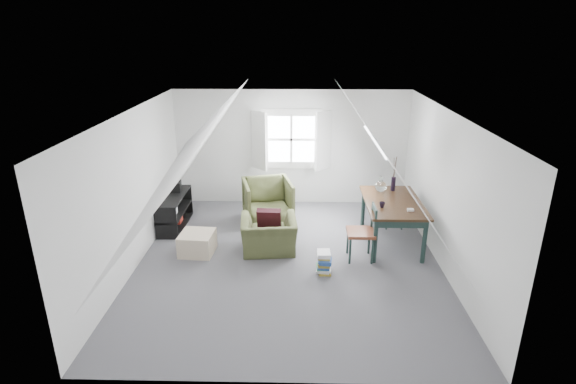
{
  "coord_description": "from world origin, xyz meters",
  "views": [
    {
      "loc": [
        0.14,
        -6.69,
        3.71
      ],
      "look_at": [
        -0.02,
        0.6,
        1.03
      ],
      "focal_mm": 28.0,
      "sensor_mm": 36.0,
      "label": 1
    }
  ],
  "objects_px": {
    "armchair_far": "(268,221)",
    "ottoman": "(197,243)",
    "armchair_near": "(269,251)",
    "dining_table": "(393,207)",
    "magazine_stack": "(324,262)",
    "dining_chair_far": "(394,208)",
    "media_shelf": "(174,213)",
    "dining_chair_near": "(363,232)"
  },
  "relations": [
    {
      "from": "ottoman",
      "to": "dining_chair_near",
      "type": "distance_m",
      "value": 2.85
    },
    {
      "from": "armchair_far",
      "to": "ottoman",
      "type": "relative_size",
      "value": 1.7
    },
    {
      "from": "armchair_near",
      "to": "magazine_stack",
      "type": "bearing_deg",
      "value": 136.86
    },
    {
      "from": "dining_table",
      "to": "media_shelf",
      "type": "height_order",
      "value": "dining_table"
    },
    {
      "from": "dining_table",
      "to": "magazine_stack",
      "type": "distance_m",
      "value": 1.75
    },
    {
      "from": "dining_table",
      "to": "ottoman",
      "type": "bearing_deg",
      "value": -168.58
    },
    {
      "from": "magazine_stack",
      "to": "media_shelf",
      "type": "bearing_deg",
      "value": 149.14
    },
    {
      "from": "ottoman",
      "to": "dining_table",
      "type": "relative_size",
      "value": 0.34
    },
    {
      "from": "armchair_far",
      "to": "media_shelf",
      "type": "xyz_separation_m",
      "value": [
        -1.82,
        -0.33,
        0.29
      ]
    },
    {
      "from": "media_shelf",
      "to": "magazine_stack",
      "type": "height_order",
      "value": "media_shelf"
    },
    {
      "from": "ottoman",
      "to": "dining_table",
      "type": "bearing_deg",
      "value": 7.73
    },
    {
      "from": "media_shelf",
      "to": "armchair_near",
      "type": "bearing_deg",
      "value": -26.36
    },
    {
      "from": "ottoman",
      "to": "media_shelf",
      "type": "distance_m",
      "value": 1.28
    },
    {
      "from": "armchair_near",
      "to": "media_shelf",
      "type": "relative_size",
      "value": 0.76
    },
    {
      "from": "dining_chair_far",
      "to": "magazine_stack",
      "type": "distance_m",
      "value": 2.31
    },
    {
      "from": "dining_chair_near",
      "to": "armchair_far",
      "type": "bearing_deg",
      "value": -121.82
    },
    {
      "from": "armchair_near",
      "to": "dining_chair_far",
      "type": "relative_size",
      "value": 1.2
    },
    {
      "from": "ottoman",
      "to": "dining_chair_far",
      "type": "bearing_deg",
      "value": 17.74
    },
    {
      "from": "media_shelf",
      "to": "dining_chair_near",
      "type": "bearing_deg",
      "value": -18.41
    },
    {
      "from": "armchair_far",
      "to": "dining_chair_far",
      "type": "distance_m",
      "value": 2.53
    },
    {
      "from": "armchair_far",
      "to": "media_shelf",
      "type": "bearing_deg",
      "value": 176.65
    },
    {
      "from": "armchair_near",
      "to": "dining_chair_far",
      "type": "xyz_separation_m",
      "value": [
        2.38,
        1.06,
        0.41
      ]
    },
    {
      "from": "dining_table",
      "to": "dining_chair_near",
      "type": "xyz_separation_m",
      "value": [
        -0.6,
        -0.61,
        -0.21
      ]
    },
    {
      "from": "dining_chair_far",
      "to": "media_shelf",
      "type": "relative_size",
      "value": 0.63
    },
    {
      "from": "armchair_far",
      "to": "media_shelf",
      "type": "relative_size",
      "value": 0.76
    },
    {
      "from": "armchair_near",
      "to": "media_shelf",
      "type": "bearing_deg",
      "value": -32.55
    },
    {
      "from": "armchair_near",
      "to": "dining_chair_far",
      "type": "bearing_deg",
      "value": -161.34
    },
    {
      "from": "dining_chair_far",
      "to": "armchair_near",
      "type": "bearing_deg",
      "value": 39.55
    },
    {
      "from": "media_shelf",
      "to": "magazine_stack",
      "type": "xyz_separation_m",
      "value": [
        2.85,
        -1.7,
        -0.11
      ]
    },
    {
      "from": "armchair_near",
      "to": "dining_table",
      "type": "relative_size",
      "value": 0.58
    },
    {
      "from": "media_shelf",
      "to": "magazine_stack",
      "type": "distance_m",
      "value": 3.32
    },
    {
      "from": "armchair_far",
      "to": "ottoman",
      "type": "distance_m",
      "value": 1.82
    },
    {
      "from": "armchair_far",
      "to": "dining_chair_near",
      "type": "xyz_separation_m",
      "value": [
        1.69,
        -1.55,
        0.5
      ]
    },
    {
      "from": "dining_chair_near",
      "to": "magazine_stack",
      "type": "relative_size",
      "value": 2.69
    },
    {
      "from": "dining_table",
      "to": "magazine_stack",
      "type": "height_order",
      "value": "dining_table"
    },
    {
      "from": "armchair_near",
      "to": "dining_chair_near",
      "type": "bearing_deg",
      "value": 166.07
    },
    {
      "from": "armchair_far",
      "to": "magazine_stack",
      "type": "relative_size",
      "value": 2.65
    },
    {
      "from": "dining_chair_far",
      "to": "dining_chair_near",
      "type": "bearing_deg",
      "value": 74.29
    },
    {
      "from": "armchair_near",
      "to": "dining_table",
      "type": "height_order",
      "value": "dining_table"
    },
    {
      "from": "dining_chair_near",
      "to": "magazine_stack",
      "type": "distance_m",
      "value": 0.88
    },
    {
      "from": "ottoman",
      "to": "media_shelf",
      "type": "relative_size",
      "value": 0.45
    },
    {
      "from": "ottoman",
      "to": "magazine_stack",
      "type": "relative_size",
      "value": 1.56
    }
  ]
}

